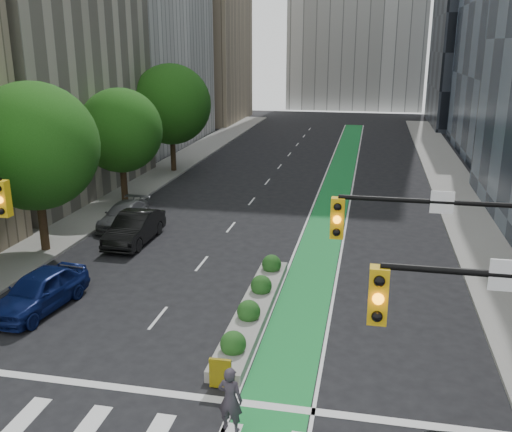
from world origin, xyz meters
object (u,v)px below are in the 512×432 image
at_px(parked_car_left_mid, 134,228).
at_px(parked_car_left_far, 124,215).
at_px(parked_car_left_near, 39,291).
at_px(median_planter, 254,306).
at_px(cyclist, 230,400).

bearing_deg(parked_car_left_mid, parked_car_left_far, 124.38).
relative_size(parked_car_left_near, parked_car_left_mid, 0.95).
bearing_deg(parked_car_left_mid, median_planter, -41.62).
bearing_deg(median_planter, parked_car_left_mid, 138.33).
distance_m(median_planter, cyclist, 7.20).
xyz_separation_m(cyclist, parked_car_left_mid, (-9.00, 14.43, -0.16)).
height_order(median_planter, parked_car_left_mid, parked_car_left_mid).
distance_m(parked_car_left_near, parked_car_left_mid, 8.57).
relative_size(parked_car_left_near, parked_car_left_far, 1.02).
height_order(median_planter, parked_car_left_far, parked_car_left_far).
bearing_deg(cyclist, parked_car_left_far, -49.01).
height_order(cyclist, parked_car_left_mid, cyclist).
relative_size(cyclist, parked_car_left_near, 0.41).
height_order(cyclist, parked_car_left_far, cyclist).
bearing_deg(parked_car_left_near, parked_car_left_far, 103.86).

